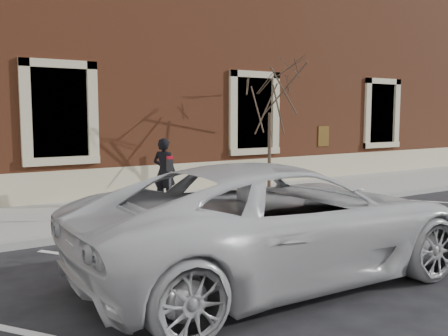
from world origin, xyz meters
TOP-DOWN VIEW (x-y plane):
  - ground at (0.00, 0.00)m, footprint 120.00×120.00m
  - sidewalk_near at (0.00, 1.75)m, footprint 40.00×3.50m
  - curb_near at (0.00, -0.05)m, footprint 40.00×0.12m
  - parking_stripes at (0.00, -2.20)m, footprint 28.00×4.40m
  - building_civic at (0.00, 7.74)m, footprint 40.00×8.62m
  - man at (-1.01, 1.72)m, footprint 0.66×0.72m
  - parking_meter at (-1.63, 0.18)m, footprint 0.12×0.09m
  - tree_grate at (2.37, 1.89)m, footprint 1.29×1.29m
  - sapling at (2.37, 1.89)m, footprint 2.47×2.47m
  - white_truck at (-1.87, -3.74)m, footprint 6.10×2.95m

SIDE VIEW (x-z plane):
  - ground at x=0.00m, z-range 0.00..0.00m
  - parking_stripes at x=0.00m, z-range 0.00..0.01m
  - sidewalk_near at x=0.00m, z-range 0.00..0.15m
  - curb_near at x=0.00m, z-range 0.00..0.15m
  - tree_grate at x=2.37m, z-range 0.15..0.18m
  - white_truck at x=-1.87m, z-range 0.00..1.67m
  - man at x=-1.01m, z-range 0.15..1.79m
  - parking_meter at x=-1.63m, z-range 0.41..1.74m
  - sapling at x=2.37m, z-range 0.97..5.08m
  - building_civic at x=0.00m, z-range 0.00..8.00m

